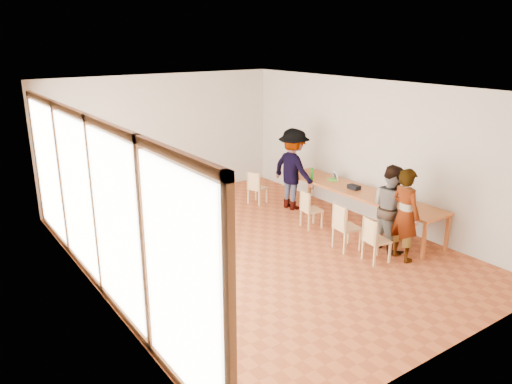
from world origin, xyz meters
The scene contains 25 objects.
ground centered at (0.00, 0.00, 0.00)m, with size 8.00×8.00×0.00m, color #B0552A.
wall_back centered at (0.00, 4.00, 1.50)m, with size 6.00×0.10×3.00m, color beige.
wall_front centered at (0.00, -4.00, 1.50)m, with size 6.00×0.10×3.00m, color beige.
wall_right centered at (3.00, 0.00, 1.50)m, with size 0.10×8.00×3.00m, color beige.
window_wall centered at (-2.96, 0.00, 1.50)m, with size 0.10×8.00×3.00m, color white.
ceiling centered at (0.00, 0.00, 3.02)m, with size 6.00×8.00×0.04m, color white.
communal_table centered at (2.50, -0.15, 0.70)m, with size 0.80×4.00×0.75m.
side_table centered at (-1.80, 2.34, 0.67)m, with size 0.90×0.90×0.75m.
chair_near centered at (1.33, -1.64, 0.51)m, with size 0.44×0.44×0.44m.
chair_mid centered at (1.28, -0.96, 0.55)m, with size 0.47×0.47×0.48m.
chair_far centered at (1.49, 0.27, 0.49)m, with size 0.43×0.43×0.42m.
chair_empty centered at (1.47, 2.17, 0.49)m, with size 0.48×0.48×0.42m.
chair_spare centered at (-2.41, 0.98, 0.57)m, with size 0.58×0.58×0.49m.
person_near centered at (1.88, -1.85, 0.84)m, with size 0.61×0.40×1.69m, color gray.
person_mid centered at (2.04, -1.40, 0.81)m, with size 0.79×0.62×1.63m, color gray.
person_far centered at (2.02, 1.44, 0.94)m, with size 1.21×0.69×1.87m, color gray.
laptop_near centered at (2.54, -1.43, 0.80)m, with size 0.21×0.24×0.19m.
laptop_mid centered at (2.59, -0.94, 0.80)m, with size 0.26×0.27×0.19m.
laptop_far centered at (2.61, 0.72, 0.80)m, with size 0.26×0.27×0.19m.
yellow_mug centered at (2.29, 1.69, 0.80)m, with size 0.13×0.13×0.10m, color orange.
green_bottle centered at (2.21, 1.01, 0.89)m, with size 0.07×0.07×0.28m, color #157718.
clear_glass centered at (2.44, -1.05, 0.80)m, with size 0.07×0.07×0.09m, color silver.
condiment_cup centered at (2.32, -1.51, 0.78)m, with size 0.08×0.08×0.06m, color white.
pink_phone centered at (2.65, 0.14, 0.76)m, with size 0.05×0.10×0.01m, color #EA3E75.
black_pouch centered at (2.47, -0.03, 0.80)m, with size 0.16×0.26×0.09m, color black.
Camera 1 is at (-5.00, -7.10, 3.84)m, focal length 35.00 mm.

